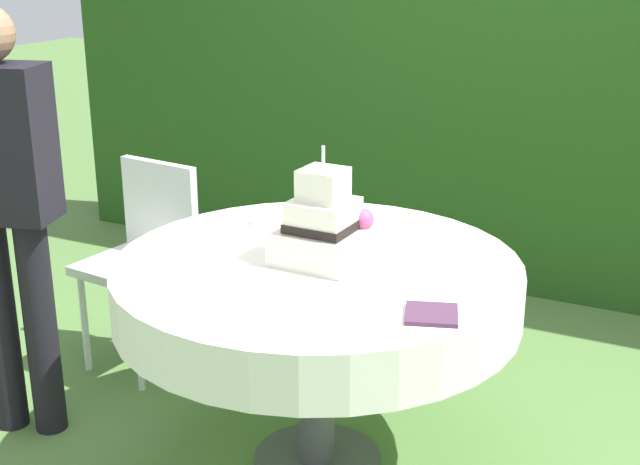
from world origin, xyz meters
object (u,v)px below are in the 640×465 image
object	(u,v)px
wedding_cake	(324,228)
napkin_stack	(431,314)
serving_plate_near	(392,231)
garden_chair	(146,245)
serving_plate_left	(324,230)
cake_table	(317,288)
serving_plate_far	(267,222)
standing_person	(5,197)

from	to	relation	value
wedding_cake	napkin_stack	xyz separation A→B (m)	(0.47, -0.27, -0.11)
serving_plate_near	garden_chair	size ratio (longest dim) A/B	0.12
wedding_cake	serving_plate_left	xyz separation A→B (m)	(-0.13, 0.26, -0.11)
napkin_stack	wedding_cake	bearing A→B (deg)	150.48
cake_table	serving_plate_left	size ratio (longest dim) A/B	13.52
serving_plate_far	wedding_cake	bearing A→B (deg)	-34.88
standing_person	garden_chair	bearing A→B (deg)	83.47
standing_person	serving_plate_near	bearing A→B (deg)	28.37
napkin_stack	standing_person	size ratio (longest dim) A/B	0.09
serving_plate_far	napkin_stack	world-z (taller)	napkin_stack
serving_plate_far	garden_chair	size ratio (longest dim) A/B	0.15
serving_plate_near	serving_plate_far	size ratio (longest dim) A/B	0.82
cake_table	wedding_cake	size ratio (longest dim) A/B	3.50
garden_chair	standing_person	size ratio (longest dim) A/B	0.56
garden_chair	serving_plate_left	bearing A→B (deg)	-7.50
serving_plate_far	napkin_stack	size ratio (longest dim) A/B	0.87
cake_table	napkin_stack	bearing A→B (deg)	-26.92
wedding_cake	napkin_stack	distance (m)	0.55
wedding_cake	serving_plate_near	world-z (taller)	wedding_cake
garden_chair	serving_plate_near	bearing A→B (deg)	-0.90
cake_table	wedding_cake	distance (m)	0.21
serving_plate_near	standing_person	size ratio (longest dim) A/B	0.07
wedding_cake	serving_plate_far	bearing A→B (deg)	145.12
cake_table	napkin_stack	world-z (taller)	napkin_stack
serving_plate_near	standing_person	world-z (taller)	standing_person
napkin_stack	garden_chair	xyz separation A→B (m)	(-1.52, 0.65, -0.25)
cake_table	serving_plate_near	distance (m)	0.41
wedding_cake	serving_plate_far	world-z (taller)	wedding_cake
serving_plate_left	serving_plate_far	bearing A→B (deg)	-177.82
garden_chair	napkin_stack	bearing A→B (deg)	-23.23
serving_plate_near	garden_chair	xyz separation A→B (m)	(-1.14, 0.02, -0.24)
wedding_cake	standing_person	world-z (taller)	standing_person
napkin_stack	garden_chair	distance (m)	1.67
napkin_stack	serving_plate_far	bearing A→B (deg)	148.07
napkin_stack	standing_person	world-z (taller)	standing_person
serving_plate_far	serving_plate_near	bearing A→B (deg)	13.51
standing_person	serving_plate_far	bearing A→B (deg)	35.88
cake_table	serving_plate_near	size ratio (longest dim) A/B	12.76
cake_table	serving_plate_far	bearing A→B (deg)	141.80
cake_table	serving_plate_far	xyz separation A→B (m)	(-0.35, 0.27, 0.11)
serving_plate_far	serving_plate_left	size ratio (longest dim) A/B	1.29
serving_plate_near	serving_plate_left	distance (m)	0.25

